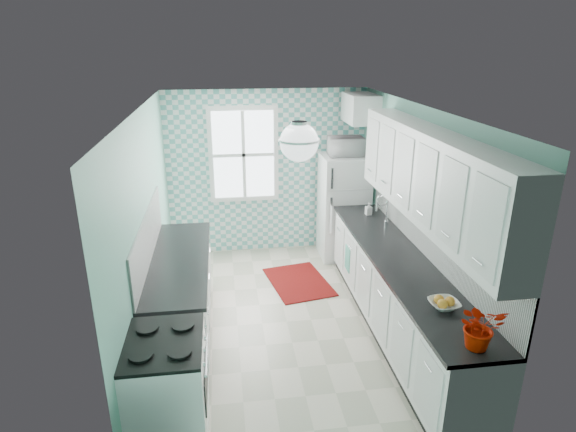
{
  "coord_description": "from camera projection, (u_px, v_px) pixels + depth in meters",
  "views": [
    {
      "loc": [
        -0.68,
        -4.9,
        3.16
      ],
      "look_at": [
        0.05,
        0.25,
        1.25
      ],
      "focal_mm": 30.0,
      "sensor_mm": 36.0,
      "label": 1
    }
  ],
  "objects": [
    {
      "name": "backsplash_left",
      "position": [
        148.0,
        238.0,
        5.06
      ],
      "size": [
        0.02,
        2.15,
        0.51
      ],
      "primitive_type": "cube",
      "color": "white",
      "rests_on": "wall_left"
    },
    {
      "name": "stove",
      "position": [
        168.0,
        389.0,
        3.92
      ],
      "size": [
        0.62,
        0.77,
        0.93
      ],
      "rotation": [
        0.0,
        0.0,
        -0.02
      ],
      "color": "white",
      "rests_on": "floor"
    },
    {
      "name": "upper_cabinet_fridge",
      "position": [
        360.0,
        108.0,
        6.83
      ],
      "size": [
        0.4,
        0.74,
        0.4
      ],
      "primitive_type": "cube",
      "color": "white",
      "rests_on": "wall_right"
    },
    {
      "name": "microwave",
      "position": [
        346.0,
        146.0,
        6.94
      ],
      "size": [
        0.5,
        0.34,
        0.27
      ],
      "primitive_type": "imported",
      "rotation": [
        0.0,
        0.0,
        3.12
      ],
      "color": "white",
      "rests_on": "fridge"
    },
    {
      "name": "wall_back",
      "position": [
        267.0,
        173.0,
        7.36
      ],
      "size": [
        3.0,
        0.02,
        2.5
      ],
      "primitive_type": "cube",
      "color": "#78BDA9",
      "rests_on": "floor"
    },
    {
      "name": "wall_right",
      "position": [
        417.0,
        217.0,
        5.5
      ],
      "size": [
        0.02,
        4.4,
        2.5
      ],
      "primitive_type": "cube",
      "color": "#78BDA9",
      "rests_on": "floor"
    },
    {
      "name": "wall_front",
      "position": [
        331.0,
        340.0,
        3.25
      ],
      "size": [
        3.0,
        0.02,
        2.5
      ],
      "primitive_type": "cube",
      "color": "#78BDA9",
      "rests_on": "floor"
    },
    {
      "name": "base_cabinets_right",
      "position": [
        398.0,
        298.0,
        5.36
      ],
      "size": [
        0.6,
        3.6,
        0.9
      ],
      "primitive_type": "cube",
      "color": "white",
      "rests_on": "floor"
    },
    {
      "name": "base_cabinets_left",
      "position": [
        181.0,
        299.0,
        5.35
      ],
      "size": [
        0.6,
        2.15,
        0.9
      ],
      "primitive_type": "cube",
      "color": "white",
      "rests_on": "floor"
    },
    {
      "name": "countertop_left",
      "position": [
        179.0,
        260.0,
        5.19
      ],
      "size": [
        0.63,
        2.15,
        0.04
      ],
      "primitive_type": "cube",
      "color": "black",
      "rests_on": "base_cabinets_left"
    },
    {
      "name": "soap_bottle",
      "position": [
        369.0,
        209.0,
        6.46
      ],
      "size": [
        0.09,
        0.09,
        0.17
      ],
      "primitive_type": "imported",
      "rotation": [
        0.0,
        0.0,
        0.17
      ],
      "color": "#8FA8B0",
      "rests_on": "countertop_right"
    },
    {
      "name": "wall_left",
      "position": [
        146.0,
        231.0,
        5.1
      ],
      "size": [
        0.02,
        4.4,
        2.5
      ],
      "primitive_type": "cube",
      "color": "#78BDA9",
      "rests_on": "floor"
    },
    {
      "name": "accent_wall",
      "position": [
        267.0,
        173.0,
        7.33
      ],
      "size": [
        3.0,
        0.01,
        2.5
      ],
      "primitive_type": "cube",
      "color": "#5EB1AB",
      "rests_on": "wall_back"
    },
    {
      "name": "potted_plant",
      "position": [
        480.0,
        326.0,
        3.63
      ],
      "size": [
        0.36,
        0.32,
        0.37
      ],
      "primitive_type": "imported",
      "rotation": [
        0.0,
        0.0,
        -0.09
      ],
      "color": "#B73823",
      "rests_on": "countertop_right"
    },
    {
      "name": "floor",
      "position": [
        287.0,
        322.0,
        5.74
      ],
      "size": [
        3.0,
        4.4,
        0.02
      ],
      "primitive_type": "cube",
      "color": "beige",
      "rests_on": "ground"
    },
    {
      "name": "fruit_bowl",
      "position": [
        444.0,
        304.0,
        4.23
      ],
      "size": [
        0.28,
        0.28,
        0.07
      ],
      "primitive_type": "imported",
      "rotation": [
        0.0,
        0.0,
        0.06
      ],
      "color": "silver",
      "rests_on": "countertop_right"
    },
    {
      "name": "countertop_right",
      "position": [
        400.0,
        260.0,
        5.2
      ],
      "size": [
        0.63,
        3.6,
        0.04
      ],
      "primitive_type": "cube",
      "color": "black",
      "rests_on": "base_cabinets_right"
    },
    {
      "name": "sink",
      "position": [
        374.0,
        226.0,
        6.13
      ],
      "size": [
        0.46,
        0.39,
        0.53
      ],
      "rotation": [
        0.0,
        0.0,
        0.04
      ],
      "color": "silver",
      "rests_on": "countertop_right"
    },
    {
      "name": "upper_cabinets_right",
      "position": [
        430.0,
        177.0,
        4.69
      ],
      "size": [
        0.33,
        3.2,
        0.9
      ],
      "primitive_type": "cube",
      "color": "white",
      "rests_on": "wall_right"
    },
    {
      "name": "ceiling_light",
      "position": [
        299.0,
        142.0,
        4.19
      ],
      "size": [
        0.34,
        0.34,
        0.35
      ],
      "color": "silver",
      "rests_on": "ceiling"
    },
    {
      "name": "rug",
      "position": [
        299.0,
        282.0,
        6.66
      ],
      "size": [
        0.93,
        1.18,
        0.02
      ],
      "primitive_type": "cube",
      "rotation": [
        0.0,
        0.0,
        0.19
      ],
      "color": "#660F0D",
      "rests_on": "floor"
    },
    {
      "name": "window",
      "position": [
        244.0,
        155.0,
        7.16
      ],
      "size": [
        1.04,
        0.05,
        1.44
      ],
      "color": "white",
      "rests_on": "wall_back"
    },
    {
      "name": "dish_towel",
      "position": [
        348.0,
        259.0,
        6.26
      ],
      "size": [
        0.02,
        0.22,
        0.33
      ],
      "primitive_type": "cube",
      "rotation": [
        0.0,
        0.0,
        0.02
      ],
      "color": "#60B5A9",
      "rests_on": "base_cabinets_right"
    },
    {
      "name": "fridge",
      "position": [
        343.0,
        207.0,
        7.25
      ],
      "size": [
        0.69,
        0.68,
        1.58
      ],
      "rotation": [
        0.0,
        0.0,
        0.05
      ],
      "color": "white",
      "rests_on": "floor"
    },
    {
      "name": "backsplash_right",
      "position": [
        429.0,
        235.0,
        5.14
      ],
      "size": [
        0.02,
        3.6,
        0.51
      ],
      "primitive_type": "cube",
      "color": "white",
      "rests_on": "wall_right"
    },
    {
      "name": "ceiling",
      "position": [
        287.0,
        108.0,
        4.87
      ],
      "size": [
        3.0,
        4.4,
        0.02
      ],
      "primitive_type": "cube",
      "color": "white",
      "rests_on": "wall_back"
    }
  ]
}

